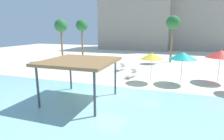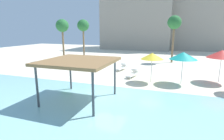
{
  "view_description": "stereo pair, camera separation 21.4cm",
  "coord_description": "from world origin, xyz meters",
  "views": [
    {
      "loc": [
        4.35,
        -12.13,
        4.6
      ],
      "look_at": [
        -0.36,
        2.0,
        1.3
      ],
      "focal_mm": 28.84,
      "sensor_mm": 36.0,
      "label": 1
    },
    {
      "loc": [
        4.56,
        -12.06,
        4.6
      ],
      "look_at": [
        -0.36,
        2.0,
        1.3
      ],
      "focal_mm": 28.84,
      "sensor_mm": 36.0,
      "label": 2
    }
  ],
  "objects": [
    {
      "name": "beach_umbrella_yellow_3",
      "position": [
        2.7,
        3.95,
        2.37
      ],
      "size": [
        2.0,
        2.0,
        2.65
      ],
      "color": "silver",
      "rests_on": "ground"
    },
    {
      "name": "palm_tree_2",
      "position": [
        4.24,
        15.3,
        5.51
      ],
      "size": [
        1.9,
        1.9,
        6.63
      ],
      "color": "brown",
      "rests_on": "ground"
    },
    {
      "name": "palm_tree_1",
      "position": [
        -9.73,
        14.65,
        5.21
      ],
      "size": [
        1.9,
        1.9,
        6.32
      ],
      "color": "brown",
      "rests_on": "ground"
    },
    {
      "name": "beach_umbrella_red_0",
      "position": [
        8.49,
        5.93,
        2.56
      ],
      "size": [
        2.49,
        2.49,
        2.91
      ],
      "color": "silver",
      "rests_on": "ground"
    },
    {
      "name": "lagoon_water",
      "position": [
        0.0,
        -5.25,
        0.02
      ],
      "size": [
        44.0,
        13.5,
        0.04
      ],
      "primitive_type": "cube",
      "color": "#8CC6CC",
      "rests_on": "ground"
    },
    {
      "name": "hotel_block_0",
      "position": [
        -4.72,
        34.36,
        7.21
      ],
      "size": [
        16.33,
        11.2,
        14.42
      ],
      "primitive_type": "cube",
      "color": "#9E9384",
      "rests_on": "ground"
    },
    {
      "name": "hotel_block_1",
      "position": [
        10.61,
        36.35,
        8.79
      ],
      "size": [
        18.82,
        9.04,
        17.58
      ],
      "primitive_type": "cube",
      "color": "#9E9384",
      "rests_on": "ground"
    },
    {
      "name": "ground_plane",
      "position": [
        0.0,
        0.0,
        0.0
      ],
      "size": [
        80.0,
        80.0,
        0.0
      ],
      "primitive_type": "plane",
      "color": "beige"
    },
    {
      "name": "lounge_chair_2",
      "position": [
        -1.19,
        7.83,
        0.33
      ],
      "size": [
        0.99,
        1.98,
        0.74
      ],
      "rotation": [
        0.0,
        0.0,
        -1.78
      ],
      "color": "white",
      "rests_on": "ground"
    },
    {
      "name": "palm_tree_0",
      "position": [
        -11.52,
        11.48,
        5.13
      ],
      "size": [
        1.9,
        1.9,
        6.23
      ],
      "color": "brown",
      "rests_on": "ground"
    },
    {
      "name": "lounge_chair_1",
      "position": [
        0.72,
        5.18,
        0.33
      ],
      "size": [
        0.98,
        1.98,
        0.74
      ],
      "rotation": [
        0.0,
        0.0,
        -1.78
      ],
      "color": "white",
      "rests_on": "ground"
    },
    {
      "name": "beach_umbrella_teal_1",
      "position": [
        5.28,
        4.36,
        2.47
      ],
      "size": [
        2.32,
        2.32,
        2.79
      ],
      "color": "silver",
      "rests_on": "ground"
    },
    {
      "name": "shade_pavilion",
      "position": [
        -1.19,
        -2.07,
        2.59
      ],
      "size": [
        4.36,
        4.36,
        2.76
      ],
      "color": "#42474C",
      "rests_on": "ground"
    }
  ]
}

